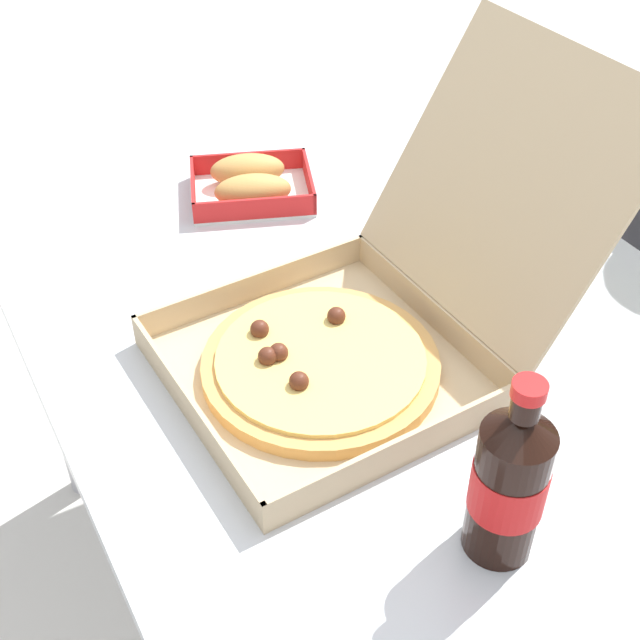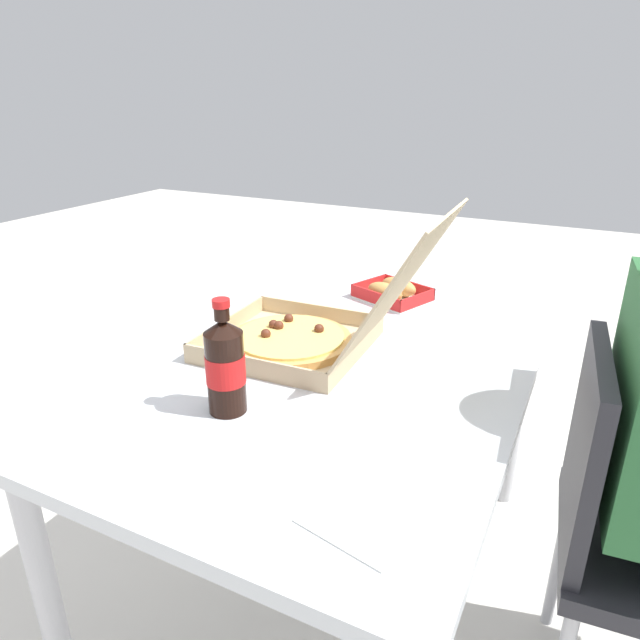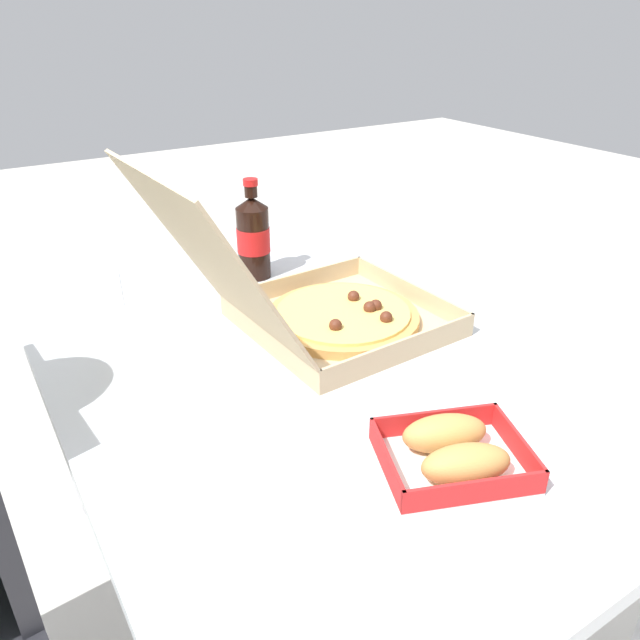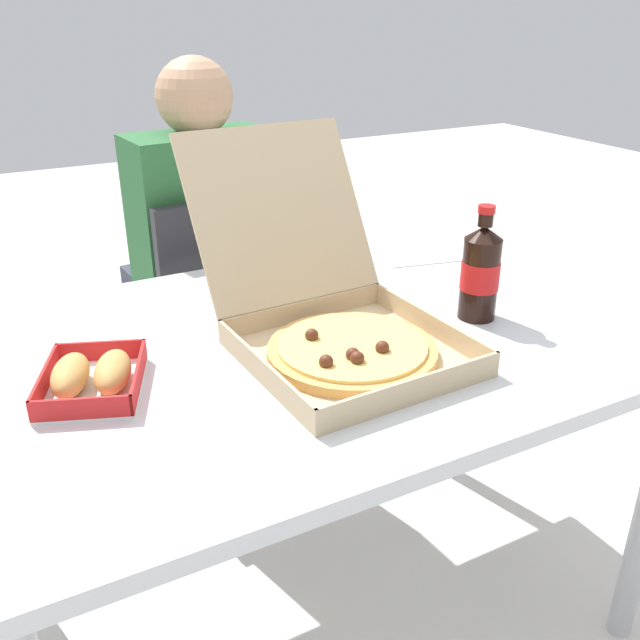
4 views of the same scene
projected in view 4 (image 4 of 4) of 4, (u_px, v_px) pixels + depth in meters
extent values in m
plane|color=beige|center=(314.00, 613.00, 1.59)|extent=(10.00, 10.00, 0.00)
cube|color=silver|center=(313.00, 343.00, 1.29)|extent=(1.29, 0.85, 0.03)
cylinder|color=#B7B7BC|center=(435.00, 360.00, 1.97)|extent=(0.05, 0.05, 0.67)
cube|color=#232328|center=(202.00, 321.00, 1.99)|extent=(0.43, 0.43, 0.04)
cube|color=#232328|center=(227.00, 272.00, 1.77)|extent=(0.36, 0.06, 0.38)
cylinder|color=#B2B2B7|center=(233.00, 350.00, 2.30)|extent=(0.03, 0.03, 0.43)
cylinder|color=#B2B2B7|center=(133.00, 378.00, 2.13)|extent=(0.03, 0.03, 0.43)
cylinder|color=#B2B2B7|center=(285.00, 395.00, 2.04)|extent=(0.03, 0.03, 0.43)
cylinder|color=#B2B2B7|center=(176.00, 430.00, 1.87)|extent=(0.03, 0.03, 0.43)
cylinder|color=#333847|center=(213.00, 356.00, 2.24)|extent=(0.09, 0.09, 0.45)
cylinder|color=#333847|center=(160.00, 371.00, 2.15)|extent=(0.09, 0.09, 0.45)
cube|color=#333847|center=(215.00, 281.00, 2.09)|extent=(0.14, 0.31, 0.10)
cube|color=#333847|center=(157.00, 294.00, 2.00)|extent=(0.14, 0.31, 0.10)
cube|color=#286033|center=(203.00, 215.00, 1.81)|extent=(0.37, 0.21, 0.42)
sphere|color=tan|center=(194.00, 96.00, 1.68)|extent=(0.19, 0.19, 0.19)
cube|color=tan|center=(352.00, 358.00, 1.20)|extent=(0.36, 0.36, 0.01)
cube|color=tan|center=(413.00, 390.00, 1.06)|extent=(0.35, 0.02, 0.04)
cube|color=tan|center=(263.00, 370.00, 1.12)|extent=(0.02, 0.35, 0.04)
cube|color=tan|center=(431.00, 324.00, 1.27)|extent=(0.02, 0.35, 0.04)
cube|color=tan|center=(304.00, 311.00, 1.33)|extent=(0.35, 0.02, 0.04)
cube|color=tan|center=(279.00, 212.00, 1.33)|extent=(0.36, 0.20, 0.30)
cylinder|color=tan|center=(352.00, 351.00, 1.20)|extent=(0.29, 0.29, 0.02)
cylinder|color=#EAC666|center=(352.00, 345.00, 1.19)|extent=(0.26, 0.26, 0.01)
sphere|color=#562819|center=(357.00, 358.00, 1.13)|extent=(0.02, 0.02, 0.02)
sphere|color=#562819|center=(353.00, 354.00, 1.14)|extent=(0.02, 0.02, 0.02)
sphere|color=#562819|center=(326.00, 362.00, 1.12)|extent=(0.02, 0.02, 0.02)
sphere|color=#562819|center=(312.00, 335.00, 1.21)|extent=(0.02, 0.02, 0.02)
sphere|color=#562819|center=(382.00, 348.00, 1.17)|extent=(0.02, 0.02, 0.02)
cube|color=white|center=(94.00, 388.00, 1.11)|extent=(0.21, 0.23, 0.00)
cube|color=red|center=(81.00, 409.00, 1.02)|extent=(0.14, 0.06, 0.03)
cube|color=red|center=(102.00, 351.00, 1.18)|extent=(0.14, 0.06, 0.03)
cube|color=red|center=(45.00, 380.00, 1.09)|extent=(0.07, 0.18, 0.03)
cube|color=red|center=(139.00, 375.00, 1.11)|extent=(0.07, 0.18, 0.03)
ellipsoid|color=tan|center=(70.00, 374.00, 1.09)|extent=(0.10, 0.13, 0.05)
ellipsoid|color=tan|center=(113.00, 372.00, 1.10)|extent=(0.10, 0.13, 0.05)
cylinder|color=black|center=(480.00, 279.00, 1.33)|extent=(0.07, 0.07, 0.16)
cone|color=black|center=(484.00, 233.00, 1.29)|extent=(0.07, 0.07, 0.02)
cylinder|color=black|center=(486.00, 220.00, 1.28)|extent=(0.03, 0.03, 0.02)
cylinder|color=red|center=(487.00, 209.00, 1.27)|extent=(0.03, 0.03, 0.01)
cylinder|color=red|center=(480.00, 275.00, 1.33)|extent=(0.07, 0.07, 0.06)
cube|color=white|center=(422.00, 253.00, 1.70)|extent=(0.24, 0.19, 0.00)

